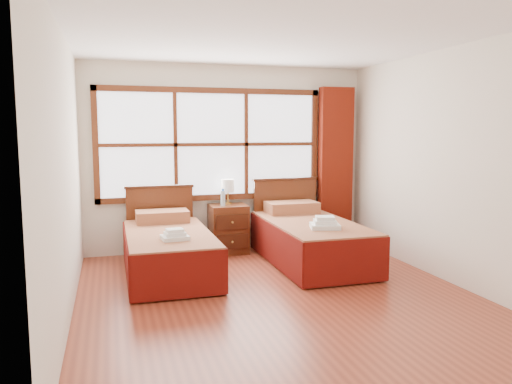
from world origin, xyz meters
name	(u,v)px	position (x,y,z in m)	size (l,w,h in m)	color
floor	(279,297)	(0.00, 0.00, 0.00)	(4.50, 4.50, 0.00)	brown
ceiling	(281,35)	(0.00, 0.00, 2.60)	(4.50, 4.50, 0.00)	white
wall_back	(228,158)	(0.00, 2.25, 1.30)	(4.00, 4.00, 0.00)	silver
wall_left	(65,176)	(-2.00, 0.00, 1.30)	(4.50, 4.50, 0.00)	silver
wall_right	(451,166)	(2.00, 0.00, 1.30)	(4.50, 4.50, 0.00)	silver
window	(211,145)	(-0.25, 2.21, 1.50)	(3.16, 0.06, 1.56)	white
curtain	(335,166)	(1.60, 2.11, 1.17)	(0.50, 0.16, 2.30)	maroon
bed_left	(168,249)	(-0.99, 1.20, 0.29)	(0.99, 2.01, 0.96)	#38190B
bed_right	(309,239)	(0.82, 1.20, 0.31)	(1.04, 2.06, 1.01)	#38190B
nightstand	(228,229)	(-0.07, 1.99, 0.34)	(0.50, 0.49, 0.67)	#542612
towels_left	(175,235)	(-0.96, 0.71, 0.56)	(0.31, 0.28, 0.12)	white
towels_right	(325,224)	(0.81, 0.70, 0.60)	(0.41, 0.38, 0.14)	white
lamp	(228,186)	(-0.04, 2.10, 0.92)	(0.18, 0.18, 0.35)	#BE8F3D
bottle_near	(223,198)	(-0.15, 1.96, 0.78)	(0.06, 0.06, 0.23)	#A7C9D7
bottle_far	(223,198)	(-0.15, 1.93, 0.78)	(0.06, 0.06, 0.24)	#A7C9D7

